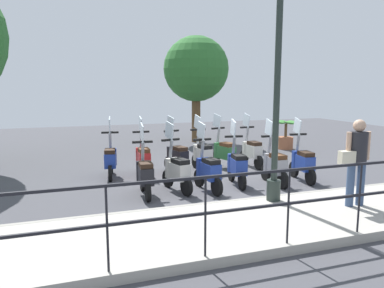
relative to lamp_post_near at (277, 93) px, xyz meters
name	(u,v)px	position (x,y,z in m)	size (l,w,h in m)	color
ground_plane	(213,180)	(2.40, 0.26, -2.21)	(28.00, 28.00, 0.00)	#424247
promenade_walkway	(283,218)	(-0.75, 0.26, -2.13)	(2.20, 20.00, 0.15)	#A39E93
fence_railing	(326,188)	(-1.80, 0.26, -1.31)	(0.04, 16.03, 1.07)	black
lamp_post_near	(277,93)	(0.00, 0.00, 0.00)	(0.26, 0.90, 4.61)	#232D28
pedestrian_with_bag	(357,156)	(-0.77, -1.22, -1.13)	(0.34, 0.65, 1.59)	#384C70
tree_distant	(196,69)	(8.53, -1.48, 0.77)	(2.66, 2.66, 4.33)	brown
potted_palm	(286,137)	(5.76, -4.01, -1.76)	(1.06, 0.66, 1.05)	#9E5B3D
scooter_near_0	(302,162)	(1.55, -1.75, -1.72)	(1.23, 0.44, 1.54)	black
scooter_near_1	(275,165)	(1.48, -0.93, -1.72)	(1.23, 0.44, 1.54)	black
scooter_near_2	(237,165)	(1.72, -0.06, -1.72)	(1.23, 0.45, 1.54)	black
scooter_near_3	(208,170)	(1.48, 0.77, -1.72)	(1.23, 0.44, 1.54)	black
scooter_near_4	(177,170)	(1.69, 1.43, -1.72)	(1.22, 0.51, 1.54)	black
scooter_near_5	(145,174)	(1.57, 2.17, -1.72)	(1.23, 0.44, 1.54)	black
scooter_far_0	(252,150)	(3.41, -1.34, -1.72)	(1.23, 0.44, 1.54)	black
scooter_far_1	(224,152)	(3.47, -0.50, -1.72)	(1.21, 0.52, 1.54)	black
scooter_far_2	(202,154)	(3.33, 0.21, -1.72)	(1.23, 0.44, 1.54)	black
scooter_far_3	(177,156)	(3.28, 0.95, -1.72)	(1.21, 0.52, 1.54)	black
scooter_far_4	(143,158)	(3.33, 1.84, -1.72)	(1.23, 0.44, 1.54)	black
scooter_far_5	(110,159)	(3.47, 2.66, -1.72)	(1.23, 0.46, 1.54)	black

